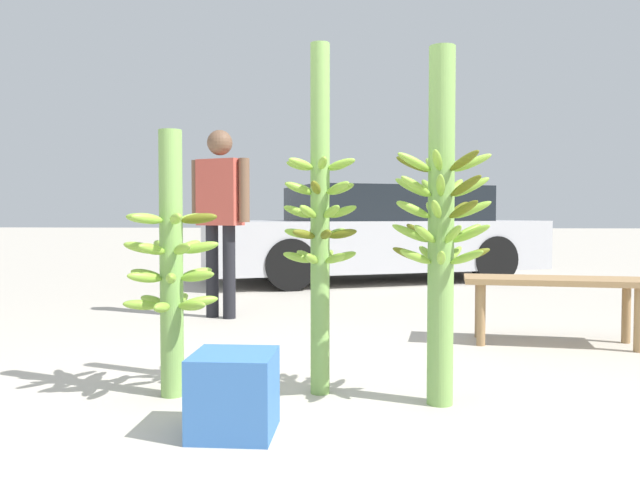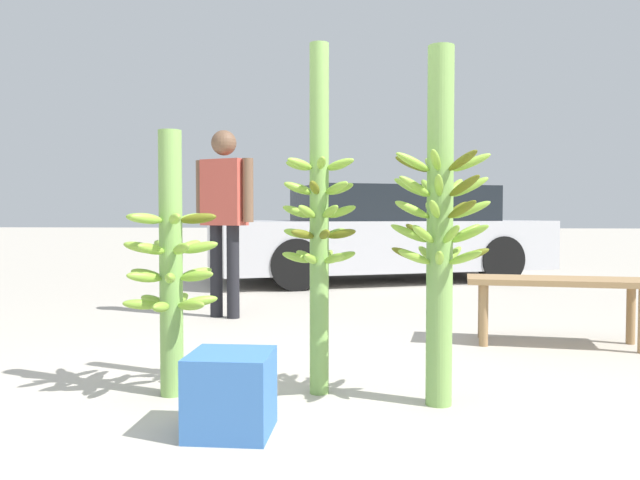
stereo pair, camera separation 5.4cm
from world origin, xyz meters
name	(u,v)px [view 1 (the left image)]	position (x,y,z in m)	size (l,w,h in m)	color
ground_plane	(299,412)	(0.00, 0.00, 0.00)	(80.00, 80.00, 0.00)	#B2AA9E
banana_stalk_left	(171,263)	(-0.66, 0.20, 0.66)	(0.47, 0.47, 1.32)	#7AA851
banana_stalk_center	(320,217)	(0.07, 0.30, 0.89)	(0.38, 0.38, 1.75)	#7AA851
banana_stalk_right	(441,222)	(0.65, 0.17, 0.87)	(0.48, 0.48, 1.68)	#7AA851
vendor_person	(220,205)	(-0.97, 2.54, 0.98)	(0.58, 0.30, 1.63)	black
market_bench	(555,288)	(1.61, 1.61, 0.39)	(1.26, 0.57, 0.46)	#99754C
parked_car	(376,234)	(0.43, 5.81, 0.63)	(4.82, 3.30, 1.28)	#B7B7BC
produce_crate	(234,393)	(-0.24, -0.30, 0.17)	(0.33, 0.33, 0.33)	#386BB2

